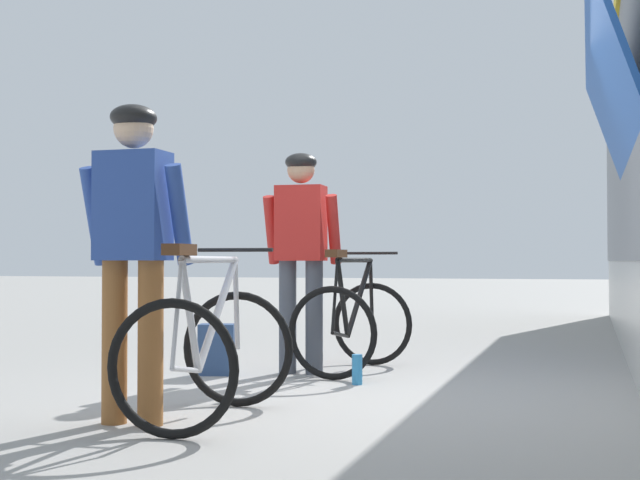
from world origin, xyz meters
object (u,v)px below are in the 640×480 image
(cyclist_near_in_red, at_px, (301,241))
(backpack_on_platform, at_px, (217,349))
(bicycle_near_black, at_px, (353,322))
(bicycle_far_silver, at_px, (208,349))
(water_bottle_near_the_bikes, at_px, (357,370))
(cyclist_far_in_blue, at_px, (133,233))

(cyclist_near_in_red, xyz_separation_m, backpack_on_platform, (-0.61, -0.27, -0.85))
(bicycle_near_black, xyz_separation_m, bicycle_far_silver, (-0.22, -2.35, 0.00))
(backpack_on_platform, xyz_separation_m, water_bottle_near_the_bikes, (1.19, -0.21, -0.09))
(water_bottle_near_the_bikes, bearing_deg, bicycle_far_silver, -104.30)
(cyclist_near_in_red, relative_size, cyclist_far_in_blue, 1.00)
(bicycle_far_silver, distance_m, backpack_on_platform, 2.04)
(cyclist_far_in_blue, distance_m, bicycle_near_black, 2.69)
(bicycle_near_black, relative_size, water_bottle_near_the_bikes, 5.11)
(cyclist_far_in_blue, distance_m, bicycle_far_silver, 0.77)
(backpack_on_platform, distance_m, water_bottle_near_the_bikes, 1.21)
(water_bottle_near_the_bikes, bearing_deg, bicycle_near_black, 107.07)
(cyclist_far_in_blue, xyz_separation_m, bicycle_far_silver, (0.36, 0.19, -0.65))
(cyclist_far_in_blue, xyz_separation_m, bicycle_near_black, (0.58, 2.55, -0.65))
(cyclist_near_in_red, height_order, cyclist_far_in_blue, same)
(bicycle_far_silver, distance_m, water_bottle_near_the_bikes, 1.76)
(cyclist_near_in_red, relative_size, backpack_on_platform, 4.40)
(cyclist_near_in_red, distance_m, bicycle_far_silver, 2.26)
(bicycle_far_silver, relative_size, water_bottle_near_the_bikes, 5.11)
(bicycle_far_silver, bearing_deg, cyclist_near_in_red, 94.24)
(cyclist_near_in_red, distance_m, cyclist_far_in_blue, 2.36)
(water_bottle_near_the_bikes, bearing_deg, cyclist_near_in_red, 140.83)
(cyclist_far_in_blue, height_order, bicycle_near_black, cyclist_far_in_blue)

